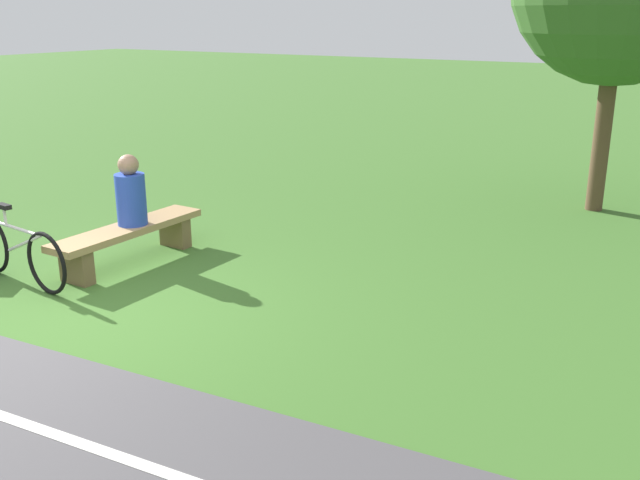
{
  "coord_description": "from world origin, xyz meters",
  "views": [
    {
      "loc": [
        4.13,
        5.39,
        2.83
      ],
      "look_at": [
        -1.09,
        2.32,
        0.9
      ],
      "focal_mm": 40.22,
      "sensor_mm": 36.0,
      "label": 1
    }
  ],
  "objects": [
    {
      "name": "bicycle",
      "position": [
        -0.55,
        -1.17,
        0.36
      ],
      "size": [
        0.26,
        1.77,
        0.86
      ],
      "rotation": [
        0.0,
        0.0,
        1.45
      ],
      "color": "black",
      "rests_on": "ground_plane"
    },
    {
      "name": "ground_plane",
      "position": [
        0.0,
        0.0,
        0.0
      ],
      "size": [
        80.0,
        80.0,
        0.0
      ],
      "primitive_type": "plane",
      "color": "#3D6B28"
    },
    {
      "name": "person_seated",
      "position": [
        -1.72,
        -0.6,
        0.82
      ],
      "size": [
        0.36,
        0.36,
        0.83
      ],
      "rotation": [
        0.0,
        0.0,
        -0.03
      ],
      "color": "#2847B7",
      "rests_on": "bench"
    },
    {
      "name": "bench",
      "position": [
        -1.63,
        -0.6,
        0.32
      ],
      "size": [
        2.07,
        0.51,
        0.45
      ],
      "rotation": [
        0.0,
        0.0,
        -0.03
      ],
      "color": "#A88456",
      "rests_on": "ground_plane"
    }
  ]
}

